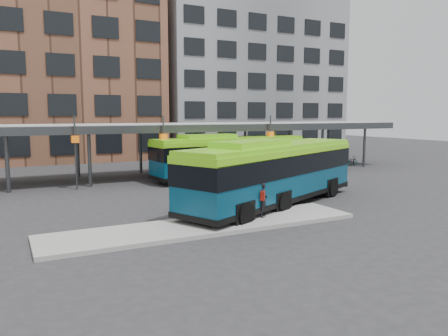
{
  "coord_description": "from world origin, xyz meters",
  "views": [
    {
      "loc": [
        -13.23,
        -19.82,
        4.9
      ],
      "look_at": [
        -1.79,
        2.6,
        1.8
      ],
      "focal_mm": 35.0,
      "sensor_mm": 36.0,
      "label": 1
    }
  ],
  "objects": [
    {
      "name": "ground",
      "position": [
        0.0,
        0.0,
        0.0
      ],
      "size": [
        120.0,
        120.0,
        0.0
      ],
      "primitive_type": "plane",
      "color": "#28282B",
      "rests_on": "ground"
    },
    {
      "name": "boarding_island",
      "position": [
        -5.5,
        -3.0,
        0.09
      ],
      "size": [
        14.0,
        3.0,
        0.18
      ],
      "primitive_type": "cube",
      "color": "gray",
      "rests_on": "ground"
    },
    {
      "name": "canopy",
      "position": [
        -0.06,
        12.87,
        3.91
      ],
      "size": [
        40.0,
        6.53,
        4.8
      ],
      "color": "#999B9E",
      "rests_on": "ground"
    },
    {
      "name": "building_brick",
      "position": [
        -10.0,
        32.0,
        11.0
      ],
      "size": [
        26.0,
        14.0,
        22.0
      ],
      "primitive_type": "cube",
      "color": "brown",
      "rests_on": "ground"
    },
    {
      "name": "building_grey",
      "position": [
        16.0,
        32.0,
        10.0
      ],
      "size": [
        24.0,
        14.0,
        20.0
      ],
      "primitive_type": "cube",
      "color": "slate",
      "rests_on": "ground"
    },
    {
      "name": "bus_front",
      "position": [
        -0.35,
        -0.47,
        1.89
      ],
      "size": [
        13.12,
        8.03,
        3.63
      ],
      "rotation": [
        0.0,
        0.0,
        0.43
      ],
      "color": "#073952",
      "rests_on": "ground"
    },
    {
      "name": "bus_rear",
      "position": [
        2.3,
        9.58,
        1.79
      ],
      "size": [
        12.71,
        3.97,
        3.45
      ],
      "rotation": [
        0.0,
        0.0,
        0.11
      ],
      "color": "#073952",
      "rests_on": "ground"
    },
    {
      "name": "pedestrian",
      "position": [
        -2.63,
        -3.01,
        1.01
      ],
      "size": [
        0.68,
        0.7,
        1.63
      ],
      "rotation": [
        0.0,
        0.0,
        0.85
      ],
      "color": "black",
      "rests_on": "boarding_island"
    },
    {
      "name": "bike_rack",
      "position": [
        13.73,
        11.89,
        0.46
      ],
      "size": [
        7.33,
        1.48,
        1.03
      ],
      "color": "slate",
      "rests_on": "ground"
    }
  ]
}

